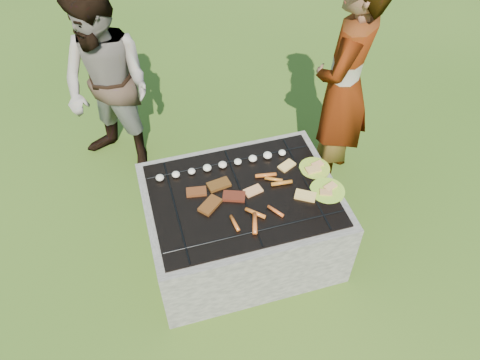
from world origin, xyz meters
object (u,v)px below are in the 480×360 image
(fire_pit, at_px, (242,225))
(cook, at_px, (344,88))
(plate_far, at_px, (314,168))
(bystander, at_px, (108,88))
(plate_near, at_px, (327,191))

(fire_pit, height_order, cook, cook)
(plate_far, distance_m, bystander, 1.71)
(cook, bearing_deg, fire_pit, -16.42)
(plate_far, distance_m, cook, 0.66)
(plate_far, bearing_deg, bystander, 139.42)
(plate_near, bearing_deg, fire_pit, 167.05)
(fire_pit, height_order, bystander, bystander)
(plate_far, bearing_deg, cook, 49.88)
(cook, xyz_separation_m, bystander, (-1.67, 0.65, -0.11))
(plate_near, xyz_separation_m, cook, (0.38, 0.68, 0.29))
(fire_pit, xyz_separation_m, cook, (0.94, 0.55, 0.62))
(fire_pit, xyz_separation_m, bystander, (-0.73, 1.20, 0.51))
(plate_far, relative_size, plate_near, 1.10)
(cook, distance_m, bystander, 1.80)
(fire_pit, relative_size, bystander, 0.82)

